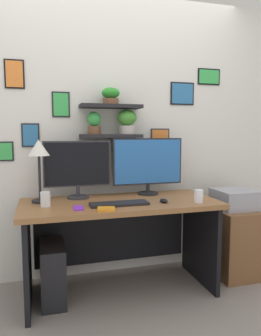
# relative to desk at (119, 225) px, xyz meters

# --- Properties ---
(ground_plane) EXTENTS (8.00, 8.00, 0.00)m
(ground_plane) POSITION_rel_desk_xyz_m (0.00, -0.05, -0.54)
(ground_plane) COLOR gray
(back_wall_assembly) EXTENTS (4.40, 0.24, 2.70)m
(back_wall_assembly) POSITION_rel_desk_xyz_m (0.00, 0.38, 0.82)
(back_wall_assembly) COLOR silver
(back_wall_assembly) RESTS_ON ground
(desk) EXTENTS (1.54, 0.68, 0.75)m
(desk) POSITION_rel_desk_xyz_m (0.00, 0.00, 0.00)
(desk) COLOR brown
(desk) RESTS_ON ground
(monitor_left) EXTENTS (0.55, 0.18, 0.47)m
(monitor_left) POSITION_rel_desk_xyz_m (-0.31, 0.16, 0.47)
(monitor_left) COLOR #2D2D33
(monitor_left) RESTS_ON desk
(monitor_right) EXTENTS (0.62, 0.18, 0.49)m
(monitor_right) POSITION_rel_desk_xyz_m (0.31, 0.16, 0.48)
(monitor_right) COLOR black
(monitor_right) RESTS_ON desk
(keyboard) EXTENTS (0.44, 0.14, 0.02)m
(keyboard) POSITION_rel_desk_xyz_m (-0.04, -0.19, 0.22)
(keyboard) COLOR black
(keyboard) RESTS_ON desk
(computer_mouse) EXTENTS (0.06, 0.09, 0.03)m
(computer_mouse) POSITION_rel_desk_xyz_m (0.31, -0.20, 0.23)
(computer_mouse) COLOR black
(computer_mouse) RESTS_ON desk
(desk_lamp) EXTENTS (0.16, 0.16, 0.49)m
(desk_lamp) POSITION_rel_desk_xyz_m (-0.61, 0.07, 0.59)
(desk_lamp) COLOR black
(desk_lamp) RESTS_ON desk
(cell_phone) EXTENTS (0.08, 0.15, 0.01)m
(cell_phone) POSITION_rel_desk_xyz_m (-0.35, -0.22, 0.22)
(cell_phone) COLOR purple
(cell_phone) RESTS_ON desk
(pen_cup) EXTENTS (0.07, 0.07, 0.10)m
(pen_cup) POSITION_rel_desk_xyz_m (0.57, -0.27, 0.26)
(pen_cup) COLOR white
(pen_cup) RESTS_ON desk
(scissors_tray) EXTENTS (0.13, 0.10, 0.02)m
(scissors_tray) POSITION_rel_desk_xyz_m (-0.17, -0.33, 0.23)
(scissors_tray) COLOR orange
(scissors_tray) RESTS_ON desk
(water_cup) EXTENTS (0.07, 0.07, 0.11)m
(water_cup) POSITION_rel_desk_xyz_m (-0.57, -0.08, 0.27)
(water_cup) COLOR white
(water_cup) RESTS_ON desk
(drawer_cabinet) EXTENTS (0.44, 0.50, 0.61)m
(drawer_cabinet) POSITION_rel_desk_xyz_m (1.10, 0.00, -0.23)
(drawer_cabinet) COLOR brown
(drawer_cabinet) RESTS_ON ground
(printer) EXTENTS (0.38, 0.34, 0.17)m
(printer) POSITION_rel_desk_xyz_m (1.10, 0.00, 0.16)
(printer) COLOR #9E9EA3
(printer) RESTS_ON drawer_cabinet
(computer_tower_left) EXTENTS (0.18, 0.40, 0.45)m
(computer_tower_left) POSITION_rel_desk_xyz_m (-0.53, -0.05, -0.31)
(computer_tower_left) COLOR black
(computer_tower_left) RESTS_ON ground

